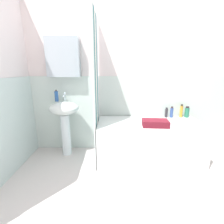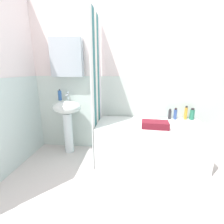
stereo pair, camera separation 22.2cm
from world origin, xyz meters
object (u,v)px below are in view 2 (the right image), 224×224
at_px(shampoo_bottle, 175,114).
at_px(sink, 67,115).
at_px(soap_dispenser, 60,95).
at_px(conditioner_bottle, 186,113).
at_px(bathtub, 149,142).
at_px(lotion_bottle, 192,114).
at_px(towel_folded, 155,124).
at_px(body_wash_bottle, 170,114).

bearing_deg(shampoo_bottle, sink, -176.23).
distance_m(soap_dispenser, conditioner_bottle, 1.92).
bearing_deg(shampoo_bottle, conditioner_bottle, 3.23).
xyz_separation_m(bathtub, lotion_bottle, (0.64, 0.25, 0.37)).
height_order(soap_dispenser, towel_folded, soap_dispenser).
xyz_separation_m(sink, soap_dispenser, (-0.11, 0.03, 0.30)).
relative_size(bathtub, lotion_bottle, 8.48).
height_order(sink, conditioner_bottle, sink).
bearing_deg(conditioner_bottle, bathtub, -155.12).
xyz_separation_m(conditioner_bottle, shampoo_bottle, (-0.15, -0.01, -0.02)).
bearing_deg(soap_dispenser, sink, -18.26).
bearing_deg(towel_folded, shampoo_bottle, 48.52).
relative_size(soap_dispenser, lotion_bottle, 1.00).
relative_size(sink, bathtub, 0.57).
bearing_deg(sink, bathtub, -6.22).
distance_m(lotion_bottle, shampoo_bottle, 0.24).
height_order(soap_dispenser, conditioner_bottle, soap_dispenser).
bearing_deg(body_wash_bottle, sink, -175.75).
xyz_separation_m(conditioner_bottle, towel_folded, (-0.51, -0.41, -0.06)).
height_order(soap_dispenser, bathtub, soap_dispenser).
height_order(sink, lotion_bottle, sink).
bearing_deg(bathtub, body_wash_bottle, 38.77).
bearing_deg(conditioner_bottle, soap_dispenser, -177.54).
distance_m(body_wash_bottle, towel_folded, 0.50).
xyz_separation_m(bathtub, shampoo_bottle, (0.39, 0.24, 0.37)).
distance_m(sink, soap_dispenser, 0.32).
distance_m(sink, body_wash_bottle, 1.57).
bearing_deg(body_wash_bottle, shampoo_bottle, -5.81).
distance_m(conditioner_bottle, towel_folded, 0.66).
bearing_deg(shampoo_bottle, soap_dispenser, -177.60).
bearing_deg(conditioner_bottle, towel_folded, -140.96).
bearing_deg(sink, lotion_bottle, 3.51).
distance_m(lotion_bottle, body_wash_bottle, 0.32).
distance_m(soap_dispenser, bathtub, 1.50).
bearing_deg(bathtub, lotion_bottle, 21.60).
bearing_deg(sink, towel_folded, -13.02).
height_order(sink, towel_folded, sink).
distance_m(bathtub, body_wash_bottle, 0.54).
bearing_deg(sink, conditioner_bottle, 3.72).
bearing_deg(body_wash_bottle, soap_dispenser, -177.22).
height_order(lotion_bottle, body_wash_bottle, lotion_bottle).
relative_size(conditioner_bottle, body_wash_bottle, 1.34).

